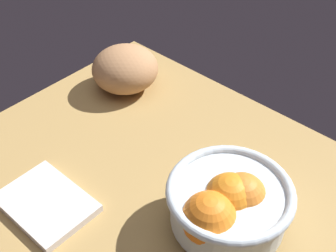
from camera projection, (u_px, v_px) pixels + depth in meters
ground_plane at (157, 189)px, 82.24cm from camera, size 76.68×63.47×3.00cm
fruit_bowl at (228, 204)px, 69.76cm from camera, size 19.79×19.79×11.31cm
bread_loaf at (125, 69)px, 99.91cm from camera, size 19.80×19.96×9.86cm
napkin_folded at (46, 204)px, 76.82cm from camera, size 15.85×11.71×1.45cm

